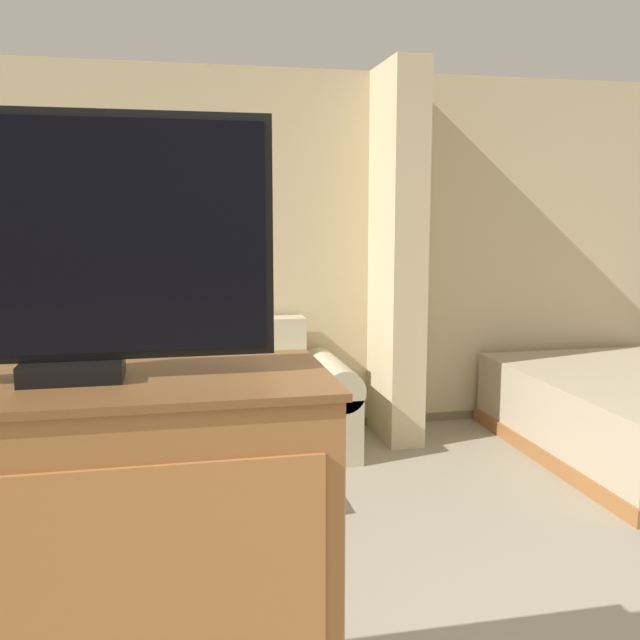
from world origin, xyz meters
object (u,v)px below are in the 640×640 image
(bed, at_px, (640,415))
(coffee_table, at_px, (198,449))
(couch, at_px, (186,408))
(tv, at_px, (66,246))
(tv_dresser, at_px, (85,608))

(bed, bearing_deg, coffee_table, -172.56)
(couch, relative_size, coffee_table, 3.31)
(couch, xyz_separation_m, tv, (-0.33, -2.87, 1.20))
(couch, bearing_deg, tv, -96.49)
(bed, bearing_deg, couch, 168.27)
(coffee_table, height_order, tv, tv)
(tv_dresser, distance_m, tv, 0.92)
(tv, bearing_deg, bed, 34.58)
(tv_dresser, bearing_deg, tv, 90.00)
(couch, bearing_deg, bed, -11.73)
(couch, xyz_separation_m, bed, (2.95, -0.61, -0.05))
(couch, relative_size, tv, 2.25)
(couch, distance_m, tv, 3.12)
(tv, bearing_deg, couch, 83.51)
(coffee_table, xyz_separation_m, tv, (-0.36, -1.88, 1.15))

